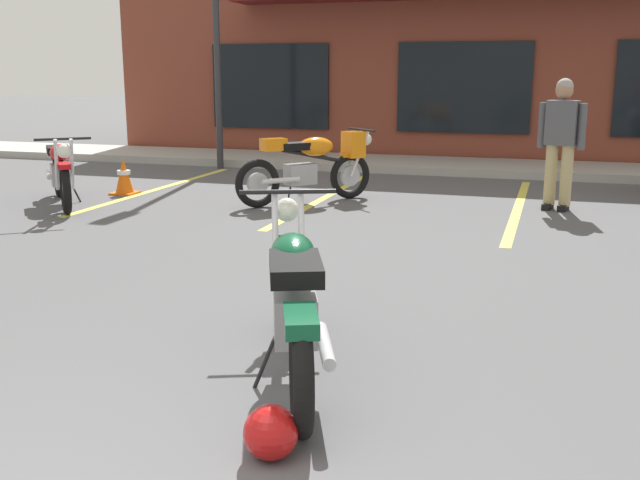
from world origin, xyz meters
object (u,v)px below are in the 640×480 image
motorcycle_silver_naked (61,171)px  person_in_black_shirt (561,136)px  motorcycle_foreground_classic (294,300)px  helmet_on_pavement (271,432)px  motorcycle_black_cruiser (313,164)px  traffic_cone (124,177)px

motorcycle_silver_naked → person_in_black_shirt: bearing=14.9°
motorcycle_foreground_classic → motorcycle_silver_naked: (-4.87, 4.42, 0.00)m
motorcycle_foreground_classic → helmet_on_pavement: motorcycle_foreground_classic is taller
motorcycle_black_cruiser → person_in_black_shirt: size_ratio=1.02×
motorcycle_silver_naked → helmet_on_pavement: (5.10, -5.38, -0.33)m
motorcycle_silver_naked → motorcycle_black_cruiser: bearing=21.9°
motorcycle_foreground_classic → motorcycle_silver_naked: 6.58m
motorcycle_silver_naked → motorcycle_foreground_classic: bearing=-42.2°
motorcycle_silver_naked → traffic_cone: bearing=75.2°
helmet_on_pavement → traffic_cone: bearing=126.8°
person_in_black_shirt → helmet_on_pavement: size_ratio=6.44×
motorcycle_foreground_classic → traffic_cone: size_ratio=3.77×
person_in_black_shirt → helmet_on_pavement: 7.21m
motorcycle_foreground_classic → motorcycle_black_cruiser: bearing=107.2°
motorcycle_silver_naked → helmet_on_pavement: 7.42m
helmet_on_pavement → motorcycle_black_cruiser: bearing=106.6°
motorcycle_foreground_classic → motorcycle_black_cruiser: (-1.75, 5.68, 0.07)m
motorcycle_foreground_classic → person_in_black_shirt: person_in_black_shirt is taller
helmet_on_pavement → person_in_black_shirt: bearing=80.2°
helmet_on_pavement → traffic_cone: traffic_cone is taller
person_in_black_shirt → helmet_on_pavement: bearing=-99.8°
motorcycle_black_cruiser → traffic_cone: motorcycle_black_cruiser is taller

